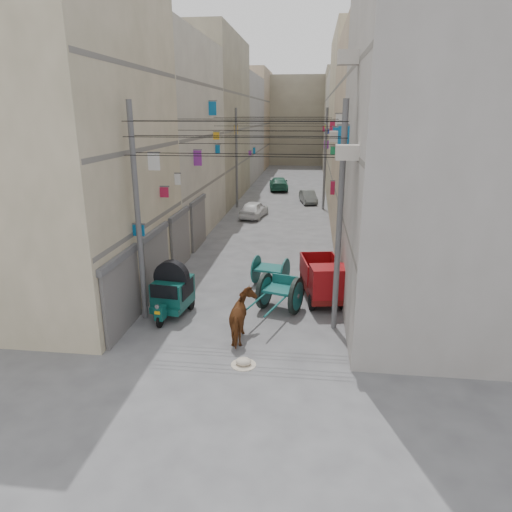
% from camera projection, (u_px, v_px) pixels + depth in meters
% --- Properties ---
extents(ground, '(140.00, 140.00, 0.00)m').
position_uv_depth(ground, '(199.00, 424.00, 11.56)').
color(ground, '#4C4C4F').
rests_on(ground, ground).
extents(building_row_left, '(8.00, 62.00, 14.00)m').
position_uv_depth(building_row_left, '(201.00, 126.00, 42.90)').
color(building_row_left, '#C5B395').
rests_on(building_row_left, ground).
extents(building_row_right, '(8.00, 62.00, 14.00)m').
position_uv_depth(building_row_right, '(374.00, 126.00, 41.04)').
color(building_row_right, '#9C9692').
rests_on(building_row_right, ground).
extents(end_cap_building, '(22.00, 10.00, 13.00)m').
position_uv_depth(end_cap_building, '(298.00, 121.00, 72.15)').
color(end_cap_building, gray).
rests_on(end_cap_building, ground).
extents(shutters_left, '(0.18, 14.40, 2.88)m').
position_uv_depth(shutters_left, '(170.00, 248.00, 21.40)').
color(shutters_left, '#4F4F54').
rests_on(shutters_left, ground).
extents(signboards, '(8.22, 40.52, 5.67)m').
position_uv_depth(signboards, '(273.00, 177.00, 31.06)').
color(signboards, '#162C9C').
rests_on(signboards, ground).
extents(ac_units, '(0.70, 6.55, 3.35)m').
position_uv_depth(ac_units, '(344.00, 117.00, 16.18)').
color(ac_units, '#B5ADA2').
rests_on(ac_units, ground).
extents(utility_poles, '(7.40, 22.20, 8.00)m').
position_uv_depth(utility_poles, '(267.00, 177.00, 26.47)').
color(utility_poles, '#535255').
rests_on(utility_poles, ground).
extents(overhead_cables, '(7.40, 22.52, 1.12)m').
position_uv_depth(overhead_cables, '(262.00, 130.00, 23.18)').
color(overhead_cables, black).
rests_on(overhead_cables, ground).
extents(auto_rickshaw, '(1.54, 2.43, 1.67)m').
position_uv_depth(auto_rickshaw, '(172.00, 291.00, 17.66)').
color(auto_rickshaw, black).
rests_on(auto_rickshaw, ground).
extents(tonga_cart, '(2.14, 3.44, 1.46)m').
position_uv_depth(tonga_cart, '(280.00, 293.00, 18.07)').
color(tonga_cart, black).
rests_on(tonga_cart, ground).
extents(mini_truck, '(2.00, 3.45, 1.82)m').
position_uv_depth(mini_truck, '(324.00, 283.00, 18.76)').
color(mini_truck, black).
rests_on(mini_truck, ground).
extents(second_cart, '(1.75, 1.62, 1.31)m').
position_uv_depth(second_cart, '(271.00, 270.00, 20.87)').
color(second_cart, '#135350').
rests_on(second_cart, ground).
extents(feed_sack, '(0.49, 0.39, 0.25)m').
position_uv_depth(feed_sack, '(243.00, 361.00, 14.26)').
color(feed_sack, beige).
rests_on(feed_sack, ground).
extents(horse, '(1.06, 2.04, 1.67)m').
position_uv_depth(horse, '(243.00, 317.00, 15.70)').
color(horse, '#5E3116').
rests_on(horse, ground).
extents(distant_car_white, '(2.11, 3.92, 1.27)m').
position_uv_depth(distant_car_white, '(254.00, 209.00, 34.51)').
color(distant_car_white, white).
rests_on(distant_car_white, ground).
extents(distant_car_grey, '(1.77, 3.45, 1.08)m').
position_uv_depth(distant_car_grey, '(308.00, 197.00, 40.15)').
color(distant_car_grey, '#575C59').
rests_on(distant_car_grey, ground).
extents(distant_car_green, '(2.35, 4.72, 1.32)m').
position_uv_depth(distant_car_green, '(279.00, 184.00, 46.99)').
color(distant_car_green, '#21614A').
rests_on(distant_car_green, ground).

